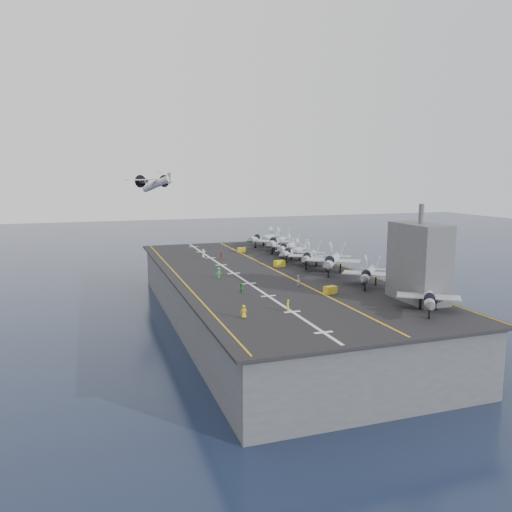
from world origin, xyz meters
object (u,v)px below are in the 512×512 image
object	(u,v)px
island_superstructure	(419,253)
fighter_jet_0	(429,296)
tow_cart_a	(330,290)
transport_plane	(157,184)

from	to	relation	value
island_superstructure	fighter_jet_0	world-z (taller)	island_superstructure
island_superstructure	tow_cart_a	xyz separation A→B (m)	(-10.68, 8.46, -6.89)
island_superstructure	fighter_jet_0	xyz separation A→B (m)	(-2.55, -6.03, -5.21)
island_superstructure	fighter_jet_0	size ratio (longest dim) A/B	0.94
island_superstructure	transport_plane	distance (m)	97.14
island_superstructure	transport_plane	size ratio (longest dim) A/B	0.58
island_superstructure	fighter_jet_0	distance (m)	8.37
tow_cart_a	transport_plane	xyz separation A→B (m)	(-16.67, 84.29, 16.19)
fighter_jet_0	tow_cart_a	world-z (taller)	fighter_jet_0
island_superstructure	tow_cart_a	world-z (taller)	island_superstructure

